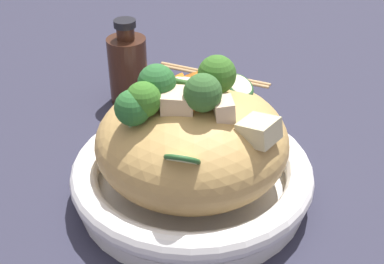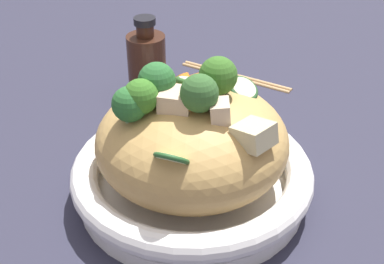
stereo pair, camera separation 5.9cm
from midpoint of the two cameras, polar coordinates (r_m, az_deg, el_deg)
ground_plane at (r=0.65m, az=-2.64°, el=-6.76°), size 3.00×3.00×0.00m
serving_bowl at (r=0.63m, az=-2.70°, el=-4.93°), size 0.29×0.29×0.05m
noodle_heap at (r=0.60m, az=-2.82°, el=-1.03°), size 0.22×0.22×0.12m
broccoli_florets at (r=0.55m, az=-5.02°, el=4.37°), size 0.14×0.11×0.06m
carrot_coins at (r=0.62m, az=-2.57°, el=5.28°), size 0.14×0.08×0.04m
zucchini_slices at (r=0.58m, az=-1.28°, el=4.03°), size 0.18×0.11×0.05m
chicken_chunks at (r=0.54m, az=0.01°, el=1.81°), size 0.07×0.13×0.05m
soy_sauce_bottle at (r=0.82m, az=-9.02°, el=6.82°), size 0.06×0.06×0.13m
chopsticks_pair at (r=0.91m, az=0.43°, el=6.32°), size 0.05×0.20×0.01m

